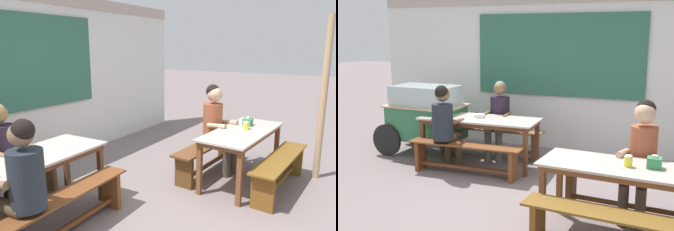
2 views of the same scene
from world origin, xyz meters
TOP-DOWN VIEW (x-y plane):
  - ground_plane at (0.00, 0.00)m, footprint 40.00×40.00m
  - backdrop_wall at (-0.01, 2.61)m, footprint 7.50×0.23m
  - dining_table_far at (-1.06, 1.21)m, footprint 1.86×0.78m
  - dining_table_near at (1.26, -0.33)m, footprint 1.63×0.75m
  - bench_far_back at (-1.09, 1.74)m, footprint 1.72×0.37m
  - bench_far_front at (-1.04, 0.67)m, footprint 1.72×0.34m
  - bench_near_back at (1.29, 0.21)m, footprint 1.57×0.40m
  - bench_near_front at (1.22, -0.86)m, footprint 1.57×0.40m
  - food_cart at (-2.17, 1.40)m, footprint 1.61×0.84m
  - person_left_back_turned at (-1.39, 0.73)m, footprint 0.44×0.56m
  - person_right_near_table at (1.41, 0.13)m, footprint 0.45×0.53m
  - person_center_facing at (-0.95, 1.67)m, footprint 0.46×0.58m
  - tissue_box at (1.56, -0.29)m, footprint 0.14×0.12m
  - condiment_jar at (1.33, -0.35)m, footprint 0.08×0.08m
  - soup_bowl at (-1.08, 1.24)m, footprint 0.16×0.16m

SIDE VIEW (x-z plane):
  - ground_plane at x=0.00m, z-range 0.00..0.00m
  - bench_far_front at x=-1.04m, z-range 0.07..0.53m
  - bench_near_front at x=1.22m, z-range 0.07..0.53m
  - bench_far_back at x=-1.09m, z-range 0.08..0.54m
  - bench_near_back at x=1.29m, z-range 0.08..0.54m
  - dining_table_near at x=1.26m, z-range 0.29..1.03m
  - dining_table_far at x=-1.06m, z-range 0.30..1.04m
  - food_cart at x=-2.17m, z-range 0.10..1.26m
  - person_center_facing at x=-0.95m, z-range 0.08..1.34m
  - person_left_back_turned at x=-1.39m, z-range 0.09..1.38m
  - person_right_near_table at x=1.41m, z-range 0.10..1.43m
  - soup_bowl at x=-1.08m, z-range 0.74..0.79m
  - tissue_box at x=1.56m, z-range 0.73..0.86m
  - condiment_jar at x=1.33m, z-range 0.74..0.85m
  - backdrop_wall at x=-0.01m, z-range 0.07..2.78m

